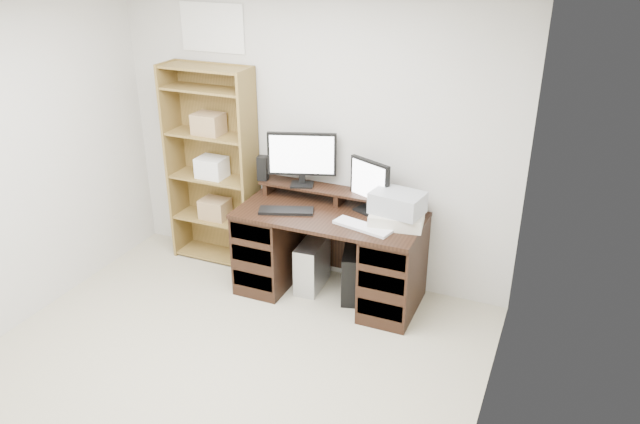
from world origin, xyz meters
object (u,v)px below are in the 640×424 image
Objects in this scene: desk at (330,253)px; monitor_small at (369,184)px; monitor_wide at (302,156)px; bookshelf at (213,165)px; tower_black at (354,273)px; printer at (397,218)px; tower_silver at (312,265)px.

monitor_small is (0.27, 0.16, 0.59)m from desk.
bookshelf is at bearing 160.50° from monitor_wide.
tower_black is at bearing -6.27° from bookshelf.
tower_black is at bearing -33.23° from monitor_wide.
bookshelf reaches higher than tower_black.
monitor_wide is 1.28× the size of monitor_small.
printer is at bearing -23.60° from tower_black.
printer is 0.94m from tower_silver.
tower_silver is 0.23× the size of bookshelf.
tower_black is 1.58m from bookshelf.
monitor_wide is (-0.34, 0.20, 0.73)m from desk.
desk is 0.27m from tower_black.
monitor_wide is 0.96m from printer.
printer is (0.55, 0.01, 0.41)m from desk.
bookshelf is (-1.48, 0.05, -0.07)m from monitor_small.
tower_black is at bearing 16.35° from desk.
printer reaches higher than tower_silver.
tower_silver is at bearing -140.88° from monitor_small.
monitor_wide is at bearing -158.31° from monitor_small.
printer is 0.88× the size of tower_black.
monitor_small reaches higher than tower_silver.
bookshelf is (-1.21, 0.21, 0.53)m from desk.
monitor_wide reaches higher than tower_black.
monitor_small is 1.48m from bookshelf.
printer reaches higher than desk.
monitor_wide is 1.36× the size of printer.
tower_black reaches higher than tower_silver.
monitor_wide is at bearing 149.60° from tower_black.
desk is 0.83× the size of bookshelf.
desk reaches higher than tower_silver.
bookshelf reaches higher than printer.
monitor_wide is 1.31× the size of tower_silver.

